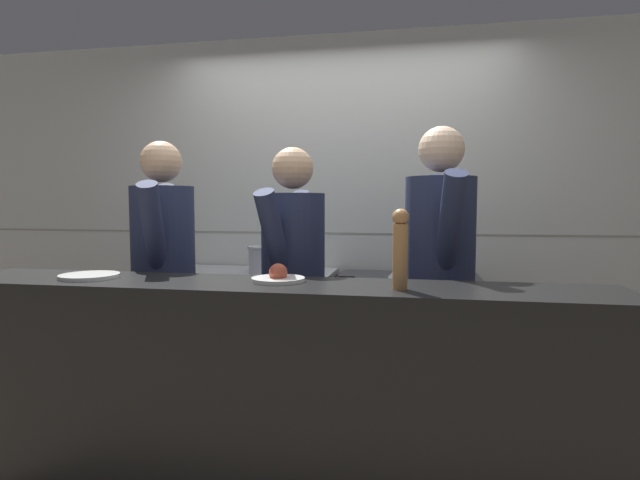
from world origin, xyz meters
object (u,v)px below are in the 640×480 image
at_px(chefs_knife, 362,279).
at_px(chef_sous, 293,286).
at_px(plated_dish_main, 90,276).
at_px(chef_head_cook, 164,277).
at_px(chef_line, 439,279).
at_px(stock_pot, 265,259).
at_px(pepper_mill, 400,247).
at_px(mixing_bowl_steel, 403,269).
at_px(oven_range, 251,335).
at_px(plated_dish_appetiser, 278,277).

bearing_deg(chefs_knife, chef_sous, -118.35).
height_order(plated_dish_main, chef_head_cook, chef_head_cook).
relative_size(plated_dish_main, chef_line, 0.15).
bearing_deg(stock_pot, pepper_mill, -53.36).
distance_m(mixing_bowl_steel, chefs_knife, 0.29).
bearing_deg(chefs_knife, mixing_bowl_steel, 27.83).
bearing_deg(chef_sous, oven_range, 136.29).
bearing_deg(mixing_bowl_steel, pepper_mill, -89.43).
distance_m(plated_dish_main, pepper_mill, 1.42).
distance_m(oven_range, mixing_bowl_steel, 1.16).
height_order(mixing_bowl_steel, plated_dish_appetiser, plated_dish_appetiser).
relative_size(oven_range, plated_dish_appetiser, 4.82).
bearing_deg(mixing_bowl_steel, chef_head_cook, -151.56).
bearing_deg(pepper_mill, chefs_knife, 103.09).
distance_m(stock_pot, pepper_mill, 1.60).
relative_size(oven_range, stock_pot, 4.67).
distance_m(chefs_knife, plated_dish_appetiser, 1.10).
bearing_deg(plated_dish_main, plated_dish_appetiser, 3.81).
height_order(chef_head_cook, chef_sous, chef_head_cook).
bearing_deg(pepper_mill, stock_pot, 126.64).
relative_size(chefs_knife, chef_line, 0.22).
bearing_deg(oven_range, chef_head_cook, -110.64).
xyz_separation_m(plated_dish_appetiser, chef_line, (0.72, 0.53, -0.07)).
xyz_separation_m(oven_range, chef_line, (1.25, -0.65, 0.53)).
height_order(plated_dish_main, pepper_mill, pepper_mill).
height_order(plated_dish_appetiser, chef_sous, chef_sous).
bearing_deg(plated_dish_appetiser, plated_dish_main, -176.19).
height_order(mixing_bowl_steel, pepper_mill, pepper_mill).
xyz_separation_m(oven_range, stock_pot, (0.12, -0.02, 0.54)).
distance_m(oven_range, plated_dish_main, 1.42).
distance_m(pepper_mill, chef_head_cook, 1.47).
xyz_separation_m(stock_pot, pepper_mill, (0.95, -1.27, 0.21)).
bearing_deg(mixing_bowl_steel, chefs_knife, -152.17).
bearing_deg(pepper_mill, chef_head_cook, 156.55).
relative_size(oven_range, plated_dish_main, 4.28).
distance_m(oven_range, chef_head_cook, 0.91).
distance_m(chef_head_cook, chef_line, 1.52).
bearing_deg(chefs_knife, pepper_mill, -76.91).
relative_size(oven_range, mixing_bowl_steel, 5.49).
distance_m(oven_range, plated_dish_appetiser, 1.43).
xyz_separation_m(plated_dish_main, plated_dish_appetiser, (0.88, 0.06, 0.01)).
relative_size(chefs_knife, pepper_mill, 1.19).
xyz_separation_m(oven_range, plated_dish_appetiser, (0.53, -1.19, 0.60)).
distance_m(chef_head_cook, chef_sous, 0.75).
xyz_separation_m(plated_dish_main, chef_line, (1.60, 0.59, -0.06)).
bearing_deg(stock_pot, chef_sous, -62.22).
height_order(pepper_mill, chef_head_cook, chef_head_cook).
relative_size(mixing_bowl_steel, plated_dish_main, 0.78).
bearing_deg(pepper_mill, oven_range, 129.52).
height_order(chefs_knife, pepper_mill, pepper_mill).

